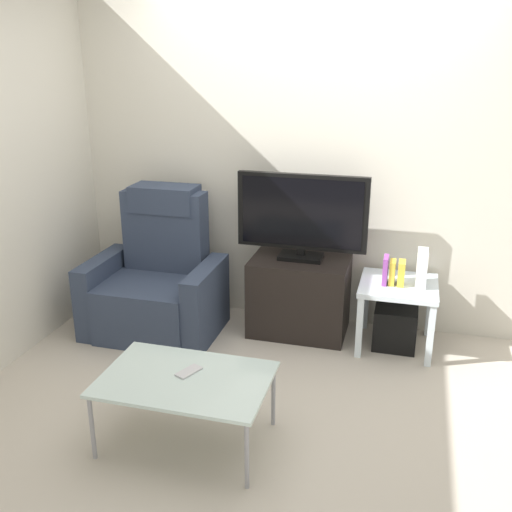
{
  "coord_description": "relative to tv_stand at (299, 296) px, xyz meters",
  "views": [
    {
      "loc": [
        0.73,
        -3.17,
        2.04
      ],
      "look_at": [
        -0.28,
        0.5,
        0.7
      ],
      "focal_mm": 40.89,
      "sensor_mm": 36.0,
      "label": 1
    }
  ],
  "objects": [
    {
      "name": "wall_back",
      "position": [
        0.03,
        0.3,
        1.01
      ],
      "size": [
        6.4,
        0.06,
        2.6
      ],
      "primitive_type": "cube",
      "color": "beige",
      "rests_on": "ground"
    },
    {
      "name": "cell_phone",
      "position": [
        -0.32,
        -1.43,
        0.11
      ],
      "size": [
        0.12,
        0.17,
        0.01
      ],
      "primitive_type": "cube",
      "rotation": [
        0.0,
        0.0,
        -0.42
      ],
      "color": "#B7B7BC",
      "rests_on": "coffee_table"
    },
    {
      "name": "book_middle",
      "position": [
        0.67,
        -0.07,
        0.28
      ],
      "size": [
        0.04,
        0.11,
        0.17
      ],
      "primitive_type": "cube",
      "color": "gold",
      "rests_on": "side_table"
    },
    {
      "name": "coffee_table",
      "position": [
        -0.32,
        -1.49,
        0.08
      ],
      "size": [
        0.9,
        0.6,
        0.4
      ],
      "color": "#B2C6C1",
      "rests_on": "ground"
    },
    {
      "name": "television",
      "position": [
        0.0,
        0.02,
        0.63
      ],
      "size": [
        0.96,
        0.2,
        0.64
      ],
      "color": "black",
      "rests_on": "tv_stand"
    },
    {
      "name": "ground_plane",
      "position": [
        0.03,
        -0.83,
        -0.29
      ],
      "size": [
        6.4,
        6.4,
        0.0
      ],
      "primitive_type": "plane",
      "color": "#B2A899"
    },
    {
      "name": "book_leftmost",
      "position": [
        0.62,
        -0.07,
        0.29
      ],
      "size": [
        0.03,
        0.14,
        0.2
      ],
      "primitive_type": "cube",
      "color": "purple",
      "rests_on": "side_table"
    },
    {
      "name": "tv_stand",
      "position": [
        0.0,
        0.0,
        0.0
      ],
      "size": [
        0.72,
        0.48,
        0.59
      ],
      "color": "black",
      "rests_on": "ground"
    },
    {
      "name": "recliner_armchair",
      "position": [
        -1.06,
        -0.22,
        0.08
      ],
      "size": [
        0.98,
        0.78,
        1.08
      ],
      "rotation": [
        0.0,
        0.0,
        0.2
      ],
      "color": "#2D384C",
      "rests_on": "ground"
    },
    {
      "name": "side_table",
      "position": [
        0.72,
        -0.05,
        0.12
      ],
      "size": [
        0.54,
        0.54,
        0.49
      ],
      "color": "silver",
      "rests_on": "ground"
    },
    {
      "name": "subwoofer_box",
      "position": [
        0.72,
        -0.05,
        -0.14
      ],
      "size": [
        0.3,
        0.3,
        0.3
      ],
      "primitive_type": "cube",
      "color": "black",
      "rests_on": "ground"
    },
    {
      "name": "game_console",
      "position": [
        0.87,
        -0.04,
        0.32
      ],
      "size": [
        0.07,
        0.2,
        0.25
      ],
      "primitive_type": "cube",
      "color": "white",
      "rests_on": "side_table"
    },
    {
      "name": "book_rightmost",
      "position": [
        0.73,
        -0.07,
        0.28
      ],
      "size": [
        0.05,
        0.12,
        0.17
      ],
      "primitive_type": "cube",
      "color": "gold",
      "rests_on": "side_table"
    }
  ]
}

